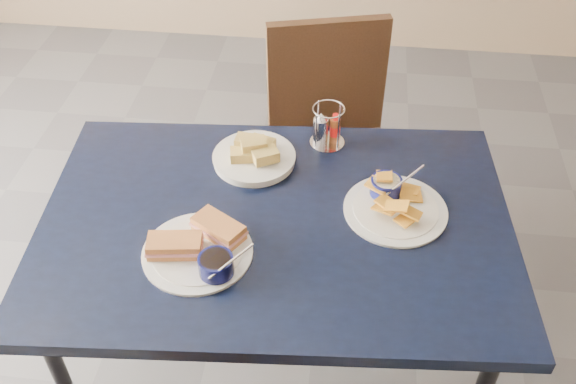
# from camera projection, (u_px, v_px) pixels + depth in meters

# --- Properties ---
(dining_table) EXTENTS (1.37, 0.97, 0.75)m
(dining_table) POSITION_uv_depth(u_px,v_px,m) (276.00, 235.00, 1.82)
(dining_table) COLOR black
(dining_table) RESTS_ON ground
(chair_far) EXTENTS (0.54, 0.53, 0.94)m
(chair_far) POSITION_uv_depth(u_px,v_px,m) (336.00, 131.00, 2.42)
(chair_far) COLOR black
(chair_far) RESTS_ON ground
(sandwich_plate) EXTENTS (0.31, 0.29, 0.12)m
(sandwich_plate) POSITION_uv_depth(u_px,v_px,m) (201.00, 247.00, 1.67)
(sandwich_plate) COLOR white
(sandwich_plate) RESTS_ON dining_table
(plantain_plate) EXTENTS (0.29, 0.29, 0.12)m
(plantain_plate) POSITION_uv_depth(u_px,v_px,m) (393.00, 201.00, 1.80)
(plantain_plate) COLOR white
(plantain_plate) RESTS_ON dining_table
(bread_basket) EXTENTS (0.25, 0.25, 0.08)m
(bread_basket) POSITION_uv_depth(u_px,v_px,m) (254.00, 155.00, 1.95)
(bread_basket) COLOR white
(bread_basket) RESTS_ON dining_table
(condiment_caddy) EXTENTS (0.11, 0.11, 0.14)m
(condiment_caddy) POSITION_uv_depth(u_px,v_px,m) (326.00, 128.00, 1.99)
(condiment_caddy) COLOR silver
(condiment_caddy) RESTS_ON dining_table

